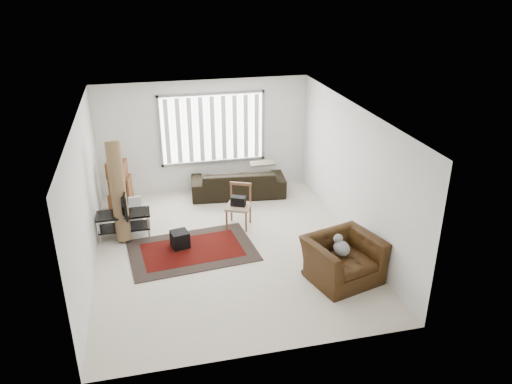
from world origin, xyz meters
TOP-DOWN VIEW (x-y plane):
  - room at (0.03, 0.51)m, footprint 6.00×6.02m
  - persian_rug at (-0.69, 0.08)m, footprint 2.53×1.82m
  - tv_stand at (-1.95, 0.96)m, footprint 1.05×0.47m
  - tv at (-1.95, 0.96)m, footprint 0.11×0.85m
  - subwoofer at (-0.90, 0.26)m, footprint 0.38×0.38m
  - moving_boxes at (-2.02, 2.19)m, footprint 0.56×0.53m
  - white_flatpack at (-1.83, 1.38)m, footprint 0.53×0.26m
  - rolled_rug at (-1.99, 0.99)m, footprint 0.36×0.78m
  - sofa at (0.70, 2.45)m, footprint 2.30×1.18m
  - side_chair at (0.40, 0.89)m, footprint 0.65×0.65m
  - armchair at (1.77, -1.47)m, footprint 1.44×1.34m

SIDE VIEW (x-z plane):
  - persian_rug at x=-0.69m, z-range 0.00..0.02m
  - subwoofer at x=-0.90m, z-range 0.02..0.34m
  - white_flatpack at x=-1.83m, z-range 0.00..0.65m
  - tv_stand at x=-1.95m, z-range 0.12..0.64m
  - sofa at x=0.70m, z-range 0.00..0.85m
  - armchair at x=1.77m, z-range 0.00..0.90m
  - side_chair at x=0.40m, z-range 0.05..0.96m
  - moving_boxes at x=-2.02m, z-range -0.04..1.15m
  - tv at x=-1.95m, z-range 0.53..1.02m
  - rolled_rug at x=-1.99m, z-range 0.00..1.99m
  - room at x=0.03m, z-range 0.40..3.11m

